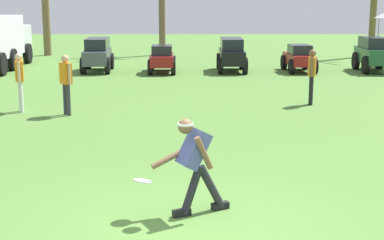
# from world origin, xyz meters

# --- Properties ---
(ground_plane) EXTENTS (80.00, 80.00, 0.00)m
(ground_plane) POSITION_xyz_m (0.00, 0.00, 0.00)
(ground_plane) COLOR #527F36
(frisbee_thrower) EXTENTS (1.13, 0.55, 1.39)m
(frisbee_thrower) POSITION_xyz_m (0.08, 0.64, 0.79)
(frisbee_thrower) COLOR #23232D
(frisbee_thrower) RESTS_ON ground_plane
(frisbee_in_flight) EXTENTS (0.37, 0.37, 0.08)m
(frisbee_in_flight) POSITION_xyz_m (-0.64, 0.51, 0.53)
(frisbee_in_flight) COLOR white
(teammate_near_sideline) EXTENTS (0.28, 0.49, 1.56)m
(teammate_near_sideline) POSITION_xyz_m (3.46, 9.15, 0.94)
(teammate_near_sideline) COLOR black
(teammate_near_sideline) RESTS_ON ground_plane
(teammate_midfield) EXTENTS (0.37, 0.43, 1.56)m
(teammate_midfield) POSITION_xyz_m (-3.16, 7.71, 0.94)
(teammate_midfield) COLOR #33333D
(teammate_midfield) RESTS_ON ground_plane
(teammate_deep) EXTENTS (0.27, 0.50, 1.56)m
(teammate_deep) POSITION_xyz_m (-4.46, 8.15, 0.94)
(teammate_deep) COLOR silver
(teammate_deep) RESTS_ON ground_plane
(parked_car_slot_a) EXTENTS (1.23, 2.44, 1.34)m
(parked_car_slot_a) POSITION_xyz_m (-3.72, 16.69, 0.72)
(parked_car_slot_a) COLOR #474C51
(parked_car_slot_a) RESTS_ON ground_plane
(parked_car_slot_b) EXTENTS (1.13, 2.22, 1.10)m
(parked_car_slot_b) POSITION_xyz_m (-1.07, 16.27, 0.56)
(parked_car_slot_b) COLOR maroon
(parked_car_slot_b) RESTS_ON ground_plane
(parked_car_slot_c) EXTENTS (1.16, 2.41, 1.34)m
(parked_car_slot_c) POSITION_xyz_m (1.74, 16.64, 0.72)
(parked_car_slot_c) COLOR black
(parked_car_slot_c) RESTS_ON ground_plane
(parked_car_slot_d) EXTENTS (1.18, 2.24, 1.10)m
(parked_car_slot_d) POSITION_xyz_m (4.47, 16.51, 0.56)
(parked_car_slot_d) COLOR maroon
(parked_car_slot_d) RESTS_ON ground_plane
(parked_car_slot_e) EXTENTS (1.20, 2.37, 1.40)m
(parked_car_slot_e) POSITION_xyz_m (7.47, 16.51, 0.74)
(parked_car_slot_e) COLOR #235133
(parked_car_slot_e) RESTS_ON ground_plane
(box_truck) EXTENTS (1.54, 5.93, 2.20)m
(box_truck) POSITION_xyz_m (-7.86, 17.53, 1.23)
(box_truck) COLOR silver
(box_truck) RESTS_ON ground_plane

